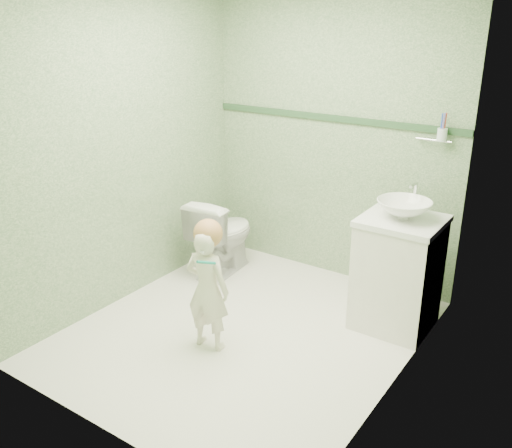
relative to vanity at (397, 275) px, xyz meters
The scene contains 12 objects.
ground 1.16m from the vanity, 140.19° to the right, with size 2.50×2.50×0.00m, color white.
room_shell 1.35m from the vanity, 140.19° to the right, with size 2.50×2.54×2.40m.
trim_stripe 1.38m from the vanity, 147.36° to the left, with size 2.20×0.02×0.05m, color #2D4E2F.
vanity is the anchor object (origin of this frame).
counter 0.41m from the vanity, ahead, with size 0.54×0.52×0.04m, color white.
basin 0.49m from the vanity, ahead, with size 0.37×0.37×0.13m, color white.
faucet 0.60m from the vanity, 90.00° to the left, with size 0.03×0.13×0.18m.
cup_holder 1.05m from the vanity, 83.71° to the left, with size 0.26×0.07×0.21m.
toilet 1.58m from the vanity, behind, with size 0.38×0.67×0.69m, color white.
toddler 1.35m from the vanity, 133.94° to the right, with size 0.31×0.21×0.85m, color silver.
hair_cap 1.40m from the vanity, 134.69° to the right, with size 0.19×0.19×0.19m, color #B57C49.
teal_toothbrush 1.41m from the vanity, 127.99° to the right, with size 0.11×0.14×0.08m.
Camera 1 is at (2.02, -2.81, 2.15)m, focal length 39.16 mm.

